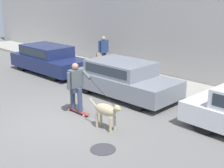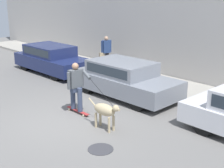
# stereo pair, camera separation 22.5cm
# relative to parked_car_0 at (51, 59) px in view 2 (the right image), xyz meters

# --- Properties ---
(ground_plane) EXTENTS (36.00, 36.00, 0.00)m
(ground_plane) POSITION_rel_parked_car_0_xyz_m (5.22, -2.85, -0.63)
(ground_plane) COLOR slate
(back_wall) EXTENTS (32.00, 0.30, 5.54)m
(back_wall) POSITION_rel_parked_car_0_xyz_m (5.22, 3.26, 2.14)
(back_wall) COLOR #B2ADA8
(back_wall) RESTS_ON ground_plane
(sidewalk_curb) EXTENTS (30.00, 2.00, 0.13)m
(sidewalk_curb) POSITION_rel_parked_car_0_xyz_m (5.22, 2.09, -0.57)
(sidewalk_curb) COLOR #A39E93
(sidewalk_curb) RESTS_ON ground_plane
(parked_car_0) EXTENTS (4.16, 1.77, 1.28)m
(parked_car_0) POSITION_rel_parked_car_0_xyz_m (0.00, 0.00, 0.00)
(parked_car_0) COLOR black
(parked_car_0) RESTS_ON ground_plane
(parked_car_1) EXTENTS (4.14, 1.85, 1.28)m
(parked_car_1) POSITION_rel_parked_car_0_xyz_m (4.80, 0.00, 0.00)
(parked_car_1) COLOR black
(parked_car_1) RESTS_ON ground_plane
(dog) EXTENTS (1.16, 0.38, 0.81)m
(dog) POSITION_rel_parked_car_0_xyz_m (6.49, -2.45, -0.08)
(dog) COLOR tan
(dog) RESTS_ON ground_plane
(skateboarder) EXTENTS (2.39, 0.63, 1.61)m
(skateboarder) POSITION_rel_parked_car_0_xyz_m (4.96, -2.28, 0.28)
(skateboarder) COLOR beige
(skateboarder) RESTS_ON ground_plane
(pedestrian_with_bag) EXTENTS (0.28, 0.62, 1.57)m
(pedestrian_with_bag) POSITION_rel_parked_car_0_xyz_m (1.72, 1.90, 0.36)
(pedestrian_with_bag) COLOR #28282D
(pedestrian_with_bag) RESTS_ON sidewalk_curb
(manhole_cover) EXTENTS (0.63, 0.63, 0.01)m
(manhole_cover) POSITION_rel_parked_car_0_xyz_m (7.28, -3.32, -0.63)
(manhole_cover) COLOR #38383D
(manhole_cover) RESTS_ON ground_plane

